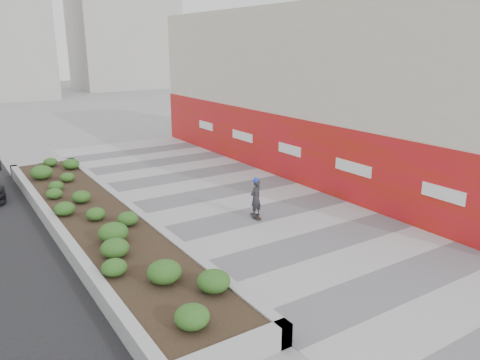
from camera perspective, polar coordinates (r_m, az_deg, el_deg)
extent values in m
plane|color=gray|center=(14.32, 13.85, -10.00)|extent=(160.00, 160.00, 0.00)
cube|color=#A8A8AD|center=(16.30, 6.16, -6.27)|extent=(8.00, 36.00, 0.01)
cube|color=beige|center=(24.31, 10.44, 10.72)|extent=(6.00, 24.00, 8.00)
cube|color=red|center=(22.76, 4.63, 4.20)|extent=(0.12, 24.00, 3.00)
cube|color=#9E9EA0|center=(9.89, -1.38, -20.68)|extent=(3.00, 0.30, 0.55)
cube|color=#9E9EA0|center=(25.49, -22.82, 1.45)|extent=(3.00, 0.30, 0.55)
cube|color=#9E9EA0|center=(16.92, -21.55, -5.53)|extent=(0.30, 18.00, 0.55)
cube|color=#9E9EA0|center=(17.56, -12.93, -3.98)|extent=(0.30, 18.00, 0.55)
cube|color=#2D2116|center=(17.20, -17.15, -4.83)|extent=(2.40, 17.40, 0.50)
cube|color=#ADAAA3|center=(73.11, -14.18, 20.28)|extent=(14.00, 10.00, 24.00)
cylinder|color=#595654|center=(16.60, 7.51, -5.90)|extent=(0.44, 0.44, 0.01)
cube|color=black|center=(17.44, 1.91, -4.44)|extent=(0.38, 0.75, 0.02)
imported|color=#28272D|center=(17.20, 1.94, -2.20)|extent=(0.59, 0.47, 1.42)
sphere|color=#1836CF|center=(17.00, 1.96, -0.06)|extent=(0.23, 0.23, 0.23)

